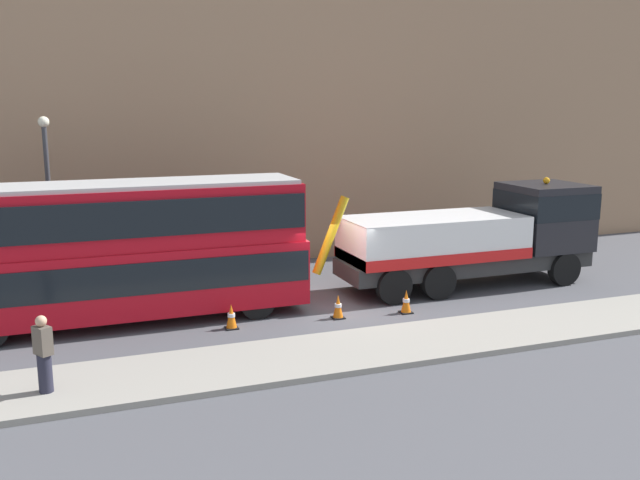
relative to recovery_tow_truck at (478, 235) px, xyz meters
name	(u,v)px	position (x,y,z in m)	size (l,w,h in m)	color
ground_plane	(327,305)	(-5.81, -0.55, -1.76)	(120.00, 120.00, 0.00)	#4C4C51
near_kerb	(386,346)	(-5.81, -4.75, -1.68)	(60.00, 2.80, 0.15)	gray
building_facade	(262,55)	(-5.81, 6.52, 6.31)	(60.00, 1.50, 16.00)	#9E7A5B
recovery_tow_truck	(478,235)	(0.00, 0.00, 0.00)	(10.14, 2.67, 3.67)	#2D2D2D
double_decker_bus	(113,247)	(-12.13, 0.00, 0.47)	(11.06, 2.58, 4.06)	#B70C19
pedestrian_onlooker	(44,355)	(-13.99, -4.95, -0.77)	(0.43, 0.48, 1.71)	#232333
traffic_cone_near_bus	(231,317)	(-9.16, -1.73, -1.42)	(0.36, 0.36, 0.72)	orange
traffic_cone_midway	(338,307)	(-5.98, -1.89, -1.42)	(0.36, 0.36, 0.72)	orange
traffic_cone_near_truck	(406,302)	(-3.86, -2.12, -1.42)	(0.36, 0.36, 0.72)	orange
street_lamp	(49,189)	(-13.79, 4.33, 1.71)	(0.36, 0.36, 5.83)	#38383D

